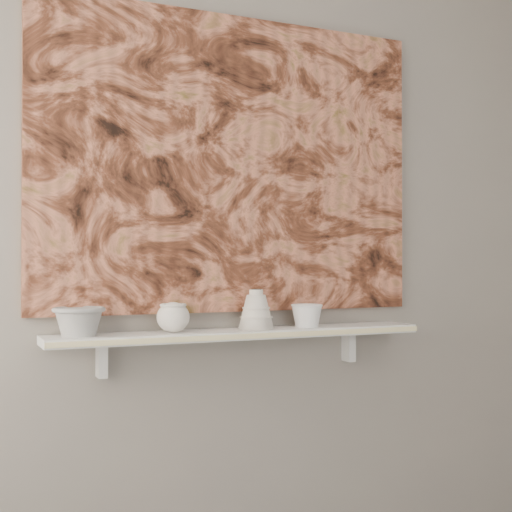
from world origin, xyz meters
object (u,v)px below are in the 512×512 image
bowl_white (307,315)px  painting (233,164)px  cup_cream (173,317)px  bowl_grey (79,321)px  bell_vessel (256,309)px  shelf (241,334)px

bowl_white → painting: bearing=163.2°
painting → cup_cream: bearing=-162.6°
bowl_grey → bell_vessel: 0.64m
bell_vessel → bowl_white: 0.21m
painting → bowl_grey: size_ratio=8.71×
shelf → bell_vessel: bearing=0.0°
bowl_grey → bowl_white: (0.85, 0.00, -0.01)m
bowl_grey → bell_vessel: bearing=0.0°
shelf → bowl_white: 0.27m
bowl_grey → cup_cream: cup_cream is taller
cup_cream → bell_vessel: bell_vessel is taller
bowl_white → shelf: bearing=180.0°
shelf → bowl_white: (0.27, 0.00, 0.06)m
painting → bowl_white: (0.27, -0.08, -0.57)m
bowl_grey → cup_cream: 0.32m
bell_vessel → cup_cream: bearing=180.0°
bowl_grey → cup_cream: size_ratio=1.51×
painting → bowl_white: 0.63m
shelf → painting: painting is taller
cup_cream → bowl_grey: bearing=180.0°
shelf → bowl_grey: bearing=180.0°
cup_cream → bowl_white: cup_cream is taller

